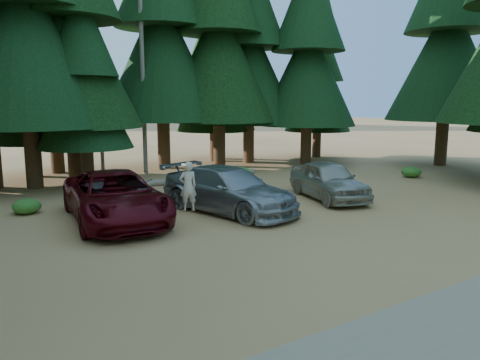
{
  "coord_description": "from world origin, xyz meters",
  "views": [
    {
      "loc": [
        -8.97,
        -10.53,
        4.11
      ],
      "look_at": [
        0.16,
        3.61,
        1.25
      ],
      "focal_mm": 35.0,
      "sensor_mm": 36.0,
      "label": 1
    }
  ],
  "objects": [
    {
      "name": "ground",
      "position": [
        0.0,
        0.0,
        0.0
      ],
      "size": [
        160.0,
        160.0,
        0.0
      ],
      "primitive_type": "plane",
      "color": "#A57946",
      "rests_on": "ground"
    },
    {
      "name": "forest_belt_north",
      "position": [
        0.0,
        15.0,
        0.0
      ],
      "size": [
        36.0,
        7.0,
        22.0
      ],
      "primitive_type": null,
      "color": "black",
      "rests_on": "ground"
    },
    {
      "name": "forest_belt_east",
      "position": [
        15.5,
        4.0,
        0.0
      ],
      "size": [
        6.0,
        22.0,
        22.0
      ],
      "primitive_type": null,
      "color": "black",
      "rests_on": "ground"
    },
    {
      "name": "snag_front",
      "position": [
        0.8,
        14.5,
        6.0
      ],
      "size": [
        0.24,
        0.24,
        12.0
      ],
      "primitive_type": "cylinder",
      "color": "slate",
      "rests_on": "ground"
    },
    {
      "name": "snag_back",
      "position": [
        -1.2,
        16.0,
        5.0
      ],
      "size": [
        0.2,
        0.2,
        10.0
      ],
      "primitive_type": "cylinder",
      "color": "slate",
      "rests_on": "ground"
    },
    {
      "name": "red_pickup",
      "position": [
        -4.06,
        4.97,
        0.86
      ],
      "size": [
        3.52,
        6.47,
        1.72
      ],
      "primitive_type": "imported",
      "rotation": [
        0.0,
        0.0,
        -0.11
      ],
      "color": "#520710",
      "rests_on": "ground"
    },
    {
      "name": "silver_minivan_center",
      "position": [
        -0.06,
        4.05,
        0.84
      ],
      "size": [
        3.73,
        6.17,
        1.67
      ],
      "primitive_type": "imported",
      "rotation": [
        0.0,
        0.0,
        0.26
      ],
      "color": "#9A9CA2",
      "rests_on": "ground"
    },
    {
      "name": "silver_minivan_right",
      "position": [
        4.71,
        3.78,
        0.8
      ],
      "size": [
        3.07,
        5.02,
        1.6
      ],
      "primitive_type": "imported",
      "rotation": [
        0.0,
        0.0,
        -0.27
      ],
      "color": "#AAA597",
      "rests_on": "ground"
    },
    {
      "name": "frisbee_player",
      "position": [
        -2.33,
        2.87,
        1.38
      ],
      "size": [
        0.63,
        0.46,
        1.63
      ],
      "rotation": [
        0.0,
        0.0,
        3.02
      ],
      "color": "beige",
      "rests_on": "ground"
    },
    {
      "name": "log_left",
      "position": [
        -1.69,
        9.71,
        0.14
      ],
      "size": [
        3.37,
        2.6,
        0.28
      ],
      "primitive_type": "cylinder",
      "rotation": [
        0.0,
        1.57,
        0.64
      ],
      "color": "slate",
      "rests_on": "ground"
    },
    {
      "name": "log_mid",
      "position": [
        0.01,
        10.5,
        0.15
      ],
      "size": [
        3.56,
        1.15,
        0.3
      ],
      "primitive_type": "cylinder",
      "rotation": [
        0.0,
        1.57,
        -0.24
      ],
      "color": "slate",
      "rests_on": "ground"
    },
    {
      "name": "log_right",
      "position": [
        3.9,
        10.21,
        0.15
      ],
      "size": [
        4.25,
        2.34,
        0.29
      ],
      "primitive_type": "cylinder",
      "rotation": [
        0.0,
        1.57,
        0.47
      ],
      "color": "slate",
      "rests_on": "ground"
    },
    {
      "name": "shrub_far_left",
      "position": [
        -6.47,
        7.83,
        0.28
      ],
      "size": [
        1.01,
        1.01,
        0.56
      ],
      "primitive_type": "ellipsoid",
      "color": "#20621D",
      "rests_on": "ground"
    },
    {
      "name": "shrub_left",
      "position": [
        -2.14,
        9.88,
        0.23
      ],
      "size": [
        0.82,
        0.82,
        0.45
      ],
      "primitive_type": "ellipsoid",
      "color": "#20621D",
      "rests_on": "ground"
    },
    {
      "name": "shrub_center_left",
      "position": [
        0.75,
        9.04,
        0.27
      ],
      "size": [
        0.98,
        0.98,
        0.54
      ],
      "primitive_type": "ellipsoid",
      "color": "#20621D",
      "rests_on": "ground"
    },
    {
      "name": "shrub_center_right",
      "position": [
        1.04,
        9.61,
        0.3
      ],
      "size": [
        1.09,
        1.09,
        0.6
      ],
      "primitive_type": "ellipsoid",
      "color": "#20621D",
      "rests_on": "ground"
    },
    {
      "name": "shrub_right",
      "position": [
        1.61,
        7.66,
        0.3
      ],
      "size": [
        1.11,
        1.11,
        0.61
      ],
      "primitive_type": "ellipsoid",
      "color": "#20621D",
      "rests_on": "ground"
    },
    {
      "name": "shrub_far_right",
      "position": [
        4.13,
        9.73,
        0.35
      ],
      "size": [
        1.27,
        1.27,
        0.7
      ],
      "primitive_type": "ellipsoid",
      "color": "#20621D",
      "rests_on": "ground"
    },
    {
      "name": "shrub_edge_east",
      "position": [
        12.47,
        5.5,
        0.29
      ],
      "size": [
        1.06,
        1.06,
        0.59
      ],
      "primitive_type": "ellipsoid",
      "color": "#20621D",
      "rests_on": "ground"
    }
  ]
}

